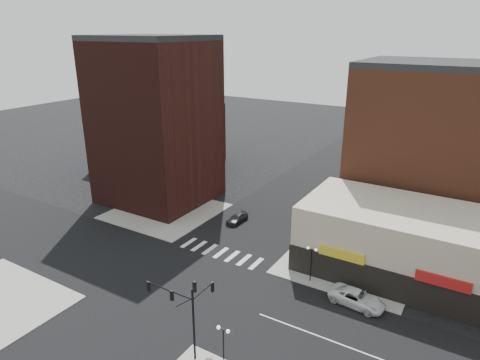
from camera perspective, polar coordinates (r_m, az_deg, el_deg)
The scene contains 14 objects.
ground at distance 49.00m, azimuth -7.95°, elevation -13.64°, with size 240.00×240.00×0.00m, color black.
road_ew at distance 49.00m, azimuth -7.95°, elevation -13.63°, with size 200.00×14.00×0.02m, color black.
road_ns at distance 49.00m, azimuth -7.95°, elevation -13.63°, with size 14.00×200.00×0.02m, color black.
sidewalk_nw at distance 67.07m, azimuth -9.86°, elevation -4.12°, with size 15.00×15.00×0.12m, color gray.
sidewalk_ne at distance 54.32m, azimuth 14.45°, elevation -10.47°, with size 15.00×15.00×0.12m, color gray.
building_nw at distance 69.02m, azimuth -11.14°, elevation 7.35°, with size 16.00×15.00×25.00m, color #361511.
building_nw_low at distance 90.16m, azimuth -10.46°, elevation 5.99°, with size 20.00×18.00×12.00m, color #361511.
building_ne_midrise at distance 63.21m, azimuth 23.31°, elevation 3.58°, with size 18.00×15.00×22.00m, color brown.
building_ne_row at distance 52.14m, azimuth 21.80°, elevation -8.61°, with size 24.20×12.20×8.00m.
traffic_signal at distance 37.40m, azimuth -7.14°, elevation -16.12°, with size 5.59×3.09×7.77m.
street_lamp_se_a at distance 36.53m, azimuth -2.24°, elevation -20.29°, with size 1.22×0.32×4.16m.
street_lamp_ne at distance 48.00m, azimuth 9.52°, elevation -9.90°, with size 1.22×0.32×4.16m.
white_suv at distance 46.66m, azimuth 15.33°, elevation -14.95°, with size 2.62×5.68×1.58m, color white.
dark_sedan_north at distance 62.42m, azimuth -0.37°, elevation -5.11°, with size 1.72×4.24×1.23m, color black.
Camera 1 is at (26.68, -31.24, 26.70)m, focal length 32.00 mm.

